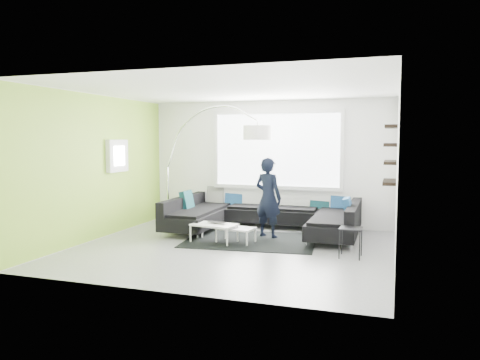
{
  "coord_description": "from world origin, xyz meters",
  "views": [
    {
      "loc": [
        2.72,
        -7.69,
        1.94
      ],
      "look_at": [
        -0.14,
        0.9,
        1.15
      ],
      "focal_mm": 35.0,
      "sensor_mm": 36.0,
      "label": 1
    }
  ],
  "objects_px": {
    "coffee_table": "(225,233)",
    "laptop": "(216,223)",
    "arc_lamp": "(168,167)",
    "person": "(268,198)",
    "sectional_sofa": "(265,216)",
    "side_table": "(351,243)"
  },
  "relations": [
    {
      "from": "person",
      "to": "laptop",
      "type": "relative_size",
      "value": 3.91
    },
    {
      "from": "arc_lamp",
      "to": "laptop",
      "type": "bearing_deg",
      "value": -26.74
    },
    {
      "from": "person",
      "to": "side_table",
      "type": "bearing_deg",
      "value": 166.23
    },
    {
      "from": "side_table",
      "to": "laptop",
      "type": "bearing_deg",
      "value": 171.62
    },
    {
      "from": "sectional_sofa",
      "to": "laptop",
      "type": "xyz_separation_m",
      "value": [
        -0.65,
        -1.13,
        0.0
      ]
    },
    {
      "from": "sectional_sofa",
      "to": "person",
      "type": "height_order",
      "value": "person"
    },
    {
      "from": "person",
      "to": "laptop",
      "type": "xyz_separation_m",
      "value": [
        -0.83,
        -0.73,
        -0.43
      ]
    },
    {
      "from": "person",
      "to": "laptop",
      "type": "bearing_deg",
      "value": 60.61
    },
    {
      "from": "person",
      "to": "laptop",
      "type": "height_order",
      "value": "person"
    },
    {
      "from": "side_table",
      "to": "coffee_table",
      "type": "bearing_deg",
      "value": 170.67
    },
    {
      "from": "arc_lamp",
      "to": "sectional_sofa",
      "type": "bearing_deg",
      "value": 8.42
    },
    {
      "from": "coffee_table",
      "to": "arc_lamp",
      "type": "height_order",
      "value": "arc_lamp"
    },
    {
      "from": "side_table",
      "to": "sectional_sofa",
      "type": "bearing_deg",
      "value": 141.35
    },
    {
      "from": "side_table",
      "to": "person",
      "type": "relative_size",
      "value": 0.31
    },
    {
      "from": "coffee_table",
      "to": "person",
      "type": "xyz_separation_m",
      "value": [
        0.65,
        0.72,
        0.62
      ]
    },
    {
      "from": "sectional_sofa",
      "to": "laptop",
      "type": "height_order",
      "value": "sectional_sofa"
    },
    {
      "from": "arc_lamp",
      "to": "laptop",
      "type": "xyz_separation_m",
      "value": [
        1.6,
        -1.18,
        -0.96
      ]
    },
    {
      "from": "sectional_sofa",
      "to": "coffee_table",
      "type": "bearing_deg",
      "value": -113.07
    },
    {
      "from": "sectional_sofa",
      "to": "coffee_table",
      "type": "height_order",
      "value": "sectional_sofa"
    },
    {
      "from": "laptop",
      "to": "coffee_table",
      "type": "bearing_deg",
      "value": 13.62
    },
    {
      "from": "coffee_table",
      "to": "laptop",
      "type": "height_order",
      "value": "laptop"
    },
    {
      "from": "arc_lamp",
      "to": "coffee_table",
      "type": "bearing_deg",
      "value": -23.56
    }
  ]
}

